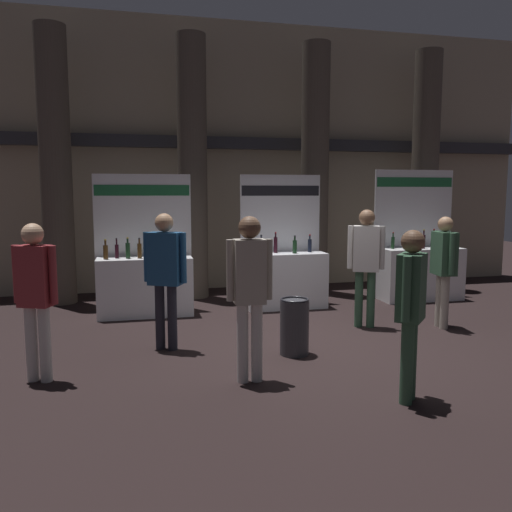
{
  "coord_description": "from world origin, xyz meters",
  "views": [
    {
      "loc": [
        -2.35,
        -6.63,
        2.04
      ],
      "look_at": [
        -0.66,
        0.57,
        1.13
      ],
      "focal_mm": 36.48,
      "sensor_mm": 36.0,
      "label": 1
    }
  ],
  "objects_px": {
    "exhibitor_booth_0": "(145,280)",
    "visitor_0": "(35,290)",
    "visitor_3": "(165,269)",
    "exhibitor_booth_2": "(419,267)",
    "visitor_1": "(366,257)",
    "visitor_2": "(250,285)",
    "visitor_4": "(411,302)",
    "visitor_5": "(444,261)",
    "exhibitor_booth_1": "(285,274)",
    "trash_bin": "(294,327)"
  },
  "relations": [
    {
      "from": "visitor_2",
      "to": "visitor_5",
      "type": "distance_m",
      "value": 3.67
    },
    {
      "from": "exhibitor_booth_2",
      "to": "visitor_1",
      "type": "xyz_separation_m",
      "value": [
        -1.91,
        -1.71,
        0.46
      ]
    },
    {
      "from": "exhibitor_booth_2",
      "to": "visitor_1",
      "type": "relative_size",
      "value": 1.38
    },
    {
      "from": "trash_bin",
      "to": "visitor_1",
      "type": "xyz_separation_m",
      "value": [
        1.45,
        1.05,
        0.72
      ]
    },
    {
      "from": "trash_bin",
      "to": "visitor_2",
      "type": "bearing_deg",
      "value": -133.2
    },
    {
      "from": "visitor_4",
      "to": "exhibitor_booth_2",
      "type": "bearing_deg",
      "value": 9.96
    },
    {
      "from": "visitor_4",
      "to": "visitor_5",
      "type": "distance_m",
      "value": 3.11
    },
    {
      "from": "trash_bin",
      "to": "visitor_2",
      "type": "height_order",
      "value": "visitor_2"
    },
    {
      "from": "trash_bin",
      "to": "visitor_0",
      "type": "relative_size",
      "value": 0.42
    },
    {
      "from": "exhibitor_booth_0",
      "to": "visitor_3",
      "type": "bearing_deg",
      "value": -83.84
    },
    {
      "from": "exhibitor_booth_0",
      "to": "visitor_0",
      "type": "relative_size",
      "value": 1.37
    },
    {
      "from": "exhibitor_booth_0",
      "to": "visitor_2",
      "type": "relative_size",
      "value": 1.31
    },
    {
      "from": "visitor_1",
      "to": "visitor_5",
      "type": "bearing_deg",
      "value": -171.1
    },
    {
      "from": "exhibitor_booth_0",
      "to": "visitor_1",
      "type": "height_order",
      "value": "exhibitor_booth_0"
    },
    {
      "from": "exhibitor_booth_2",
      "to": "trash_bin",
      "type": "height_order",
      "value": "exhibitor_booth_2"
    },
    {
      "from": "exhibitor_booth_1",
      "to": "visitor_2",
      "type": "distance_m",
      "value": 3.8
    },
    {
      "from": "exhibitor_booth_1",
      "to": "visitor_3",
      "type": "distance_m",
      "value": 3.1
    },
    {
      "from": "trash_bin",
      "to": "visitor_1",
      "type": "relative_size",
      "value": 0.4
    },
    {
      "from": "visitor_1",
      "to": "visitor_3",
      "type": "bearing_deg",
      "value": 32.57
    },
    {
      "from": "visitor_2",
      "to": "visitor_5",
      "type": "relative_size",
      "value": 1.06
    },
    {
      "from": "visitor_0",
      "to": "visitor_4",
      "type": "xyz_separation_m",
      "value": [
        3.62,
        -1.41,
        -0.01
      ]
    },
    {
      "from": "visitor_3",
      "to": "visitor_0",
      "type": "bearing_deg",
      "value": -122.28
    },
    {
      "from": "exhibitor_booth_1",
      "to": "visitor_4",
      "type": "relative_size",
      "value": 1.39
    },
    {
      "from": "trash_bin",
      "to": "visitor_0",
      "type": "xyz_separation_m",
      "value": [
        -2.98,
        -0.27,
        0.65
      ]
    },
    {
      "from": "visitor_5",
      "to": "trash_bin",
      "type": "bearing_deg",
      "value": -66.66
    },
    {
      "from": "exhibitor_booth_1",
      "to": "visitor_0",
      "type": "bearing_deg",
      "value": -140.8
    },
    {
      "from": "exhibitor_booth_2",
      "to": "visitor_1",
      "type": "height_order",
      "value": "exhibitor_booth_2"
    },
    {
      "from": "trash_bin",
      "to": "visitor_4",
      "type": "height_order",
      "value": "visitor_4"
    },
    {
      "from": "exhibitor_booth_1",
      "to": "visitor_0",
      "type": "relative_size",
      "value": 1.37
    },
    {
      "from": "visitor_1",
      "to": "visitor_2",
      "type": "relative_size",
      "value": 1.0
    },
    {
      "from": "trash_bin",
      "to": "visitor_4",
      "type": "bearing_deg",
      "value": -69.16
    },
    {
      "from": "visitor_1",
      "to": "visitor_3",
      "type": "xyz_separation_m",
      "value": [
        -3.01,
        -0.47,
        -0.01
      ]
    },
    {
      "from": "visitor_3",
      "to": "visitor_5",
      "type": "relative_size",
      "value": 1.05
    },
    {
      "from": "visitor_3",
      "to": "visitor_5",
      "type": "bearing_deg",
      "value": 29.07
    },
    {
      "from": "exhibitor_booth_1",
      "to": "trash_bin",
      "type": "distance_m",
      "value": 2.78
    },
    {
      "from": "visitor_4",
      "to": "trash_bin",
      "type": "bearing_deg",
      "value": 62.32
    },
    {
      "from": "visitor_2",
      "to": "visitor_4",
      "type": "height_order",
      "value": "visitor_2"
    },
    {
      "from": "trash_bin",
      "to": "visitor_0",
      "type": "bearing_deg",
      "value": -174.79
    },
    {
      "from": "visitor_2",
      "to": "visitor_4",
      "type": "bearing_deg",
      "value": 149.66
    },
    {
      "from": "visitor_0",
      "to": "visitor_3",
      "type": "relative_size",
      "value": 0.97
    },
    {
      "from": "visitor_0",
      "to": "visitor_2",
      "type": "distance_m",
      "value": 2.29
    },
    {
      "from": "exhibitor_booth_1",
      "to": "trash_bin",
      "type": "relative_size",
      "value": 3.28
    },
    {
      "from": "visitor_4",
      "to": "visitor_5",
      "type": "bearing_deg",
      "value": 3.01
    },
    {
      "from": "exhibitor_booth_0",
      "to": "trash_bin",
      "type": "distance_m",
      "value": 3.19
    },
    {
      "from": "exhibitor_booth_2",
      "to": "visitor_4",
      "type": "distance_m",
      "value": 5.22
    },
    {
      "from": "exhibitor_booth_1",
      "to": "visitor_2",
      "type": "relative_size",
      "value": 1.31
    },
    {
      "from": "exhibitor_booth_1",
      "to": "visitor_5",
      "type": "relative_size",
      "value": 1.4
    },
    {
      "from": "exhibitor_booth_2",
      "to": "visitor_4",
      "type": "bearing_deg",
      "value": -121.52
    },
    {
      "from": "exhibitor_booth_0",
      "to": "visitor_4",
      "type": "distance_m",
      "value": 4.97
    },
    {
      "from": "visitor_4",
      "to": "exhibitor_booth_0",
      "type": "bearing_deg",
      "value": 70.8
    }
  ]
}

